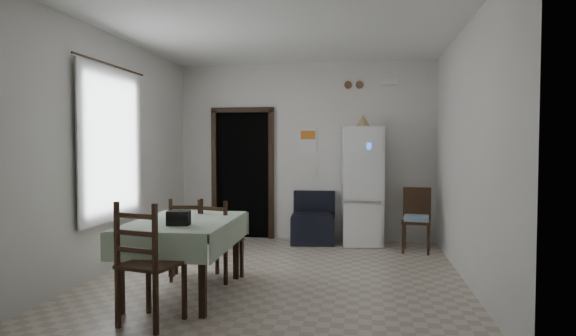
# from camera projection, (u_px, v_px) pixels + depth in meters

# --- Properties ---
(ground) EXTENTS (4.50, 4.50, 0.00)m
(ground) POSITION_uv_depth(u_px,v_px,m) (281.00, 274.00, 5.74)
(ground) COLOR #BCAC99
(ground) RESTS_ON ground
(ceiling) EXTENTS (4.20, 4.50, 0.02)m
(ceiling) POSITION_uv_depth(u_px,v_px,m) (281.00, 29.00, 5.62)
(ceiling) COLOR white
(ceiling) RESTS_ON ground
(wall_back) EXTENTS (4.20, 0.02, 2.90)m
(wall_back) POSITION_uv_depth(u_px,v_px,m) (305.00, 151.00, 7.90)
(wall_back) COLOR silver
(wall_back) RESTS_ON ground
(wall_front) EXTENTS (4.20, 0.02, 2.90)m
(wall_front) POSITION_uv_depth(u_px,v_px,m) (227.00, 156.00, 3.46)
(wall_front) COLOR silver
(wall_front) RESTS_ON ground
(wall_left) EXTENTS (0.02, 4.50, 2.90)m
(wall_left) POSITION_uv_depth(u_px,v_px,m) (116.00, 153.00, 6.02)
(wall_left) COLOR silver
(wall_left) RESTS_ON ground
(wall_right) EXTENTS (0.02, 4.50, 2.90)m
(wall_right) POSITION_uv_depth(u_px,v_px,m) (467.00, 153.00, 5.35)
(wall_right) COLOR silver
(wall_right) RESTS_ON ground
(doorway) EXTENTS (1.06, 0.52, 2.22)m
(doorway) POSITION_uv_depth(u_px,v_px,m) (246.00, 174.00, 8.29)
(doorway) COLOR black
(doorway) RESTS_ON ground
(window_recess) EXTENTS (0.10, 1.20, 1.60)m
(window_recess) POSITION_uv_depth(u_px,v_px,m) (104.00, 145.00, 5.83)
(window_recess) COLOR silver
(window_recess) RESTS_ON ground
(curtain) EXTENTS (0.02, 1.45, 1.85)m
(curtain) POSITION_uv_depth(u_px,v_px,m) (112.00, 145.00, 5.81)
(curtain) COLOR silver
(curtain) RESTS_ON ground
(curtain_rod) EXTENTS (0.02, 1.60, 0.02)m
(curtain_rod) POSITION_uv_depth(u_px,v_px,m) (112.00, 65.00, 5.77)
(curtain_rod) COLOR black
(curtain_rod) RESTS_ON ground
(calendar) EXTENTS (0.28, 0.02, 0.40)m
(calendar) POSITION_uv_depth(u_px,v_px,m) (308.00, 141.00, 7.87)
(calendar) COLOR white
(calendar) RESTS_ON ground
(calendar_image) EXTENTS (0.24, 0.01, 0.14)m
(calendar_image) POSITION_uv_depth(u_px,v_px,m) (308.00, 135.00, 7.86)
(calendar_image) COLOR orange
(calendar_image) RESTS_ON ground
(light_switch) EXTENTS (0.08, 0.02, 0.12)m
(light_switch) POSITION_uv_depth(u_px,v_px,m) (314.00, 173.00, 7.88)
(light_switch) COLOR beige
(light_switch) RESTS_ON ground
(vent_left) EXTENTS (0.12, 0.03, 0.12)m
(vent_left) POSITION_uv_depth(u_px,v_px,m) (348.00, 85.00, 7.73)
(vent_left) COLOR brown
(vent_left) RESTS_ON ground
(vent_right) EXTENTS (0.12, 0.03, 0.12)m
(vent_right) POSITION_uv_depth(u_px,v_px,m) (359.00, 85.00, 7.70)
(vent_right) COLOR brown
(vent_right) RESTS_ON ground
(emergency_light) EXTENTS (0.25, 0.07, 0.09)m
(emergency_light) POSITION_uv_depth(u_px,v_px,m) (389.00, 82.00, 7.60)
(emergency_light) COLOR white
(emergency_light) RESTS_ON ground
(fridge) EXTENTS (0.66, 0.66, 1.83)m
(fridge) POSITION_uv_depth(u_px,v_px,m) (362.00, 186.00, 7.46)
(fridge) COLOR white
(fridge) RESTS_ON ground
(tan_cone) EXTENTS (0.24, 0.24, 0.19)m
(tan_cone) POSITION_uv_depth(u_px,v_px,m) (363.00, 121.00, 7.46)
(tan_cone) COLOR tan
(tan_cone) RESTS_ON fridge
(navy_seat) EXTENTS (0.72, 0.70, 0.81)m
(navy_seat) POSITION_uv_depth(u_px,v_px,m) (313.00, 218.00, 7.60)
(navy_seat) COLOR black
(navy_seat) RESTS_ON ground
(corner_chair) EXTENTS (0.45, 0.45, 0.93)m
(corner_chair) POSITION_uv_depth(u_px,v_px,m) (416.00, 220.00, 6.95)
(corner_chair) COLOR black
(corner_chair) RESTS_ON ground
(dining_table) EXTENTS (1.03, 1.51, 0.77)m
(dining_table) POSITION_uv_depth(u_px,v_px,m) (185.00, 257.00, 4.94)
(dining_table) COLOR #A2B89D
(dining_table) RESTS_ON ground
(black_bag) EXTENTS (0.23, 0.15, 0.14)m
(black_bag) POSITION_uv_depth(u_px,v_px,m) (179.00, 218.00, 4.59)
(black_bag) COLOR black
(black_bag) RESTS_ON dining_table
(dining_chair_far_left) EXTENTS (0.48, 0.48, 0.94)m
(dining_chair_far_left) POSITION_uv_depth(u_px,v_px,m) (189.00, 238.00, 5.56)
(dining_chair_far_left) COLOR black
(dining_chair_far_left) RESTS_ON ground
(dining_chair_far_right) EXTENTS (0.49, 0.49, 0.93)m
(dining_chair_far_right) POSITION_uv_depth(u_px,v_px,m) (221.00, 239.00, 5.50)
(dining_chair_far_right) COLOR black
(dining_chair_far_right) RESTS_ON ground
(dining_chair_near_head) EXTENTS (0.55, 0.55, 1.06)m
(dining_chair_near_head) POSITION_uv_depth(u_px,v_px,m) (152.00, 262.00, 4.11)
(dining_chair_near_head) COLOR black
(dining_chair_near_head) RESTS_ON ground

